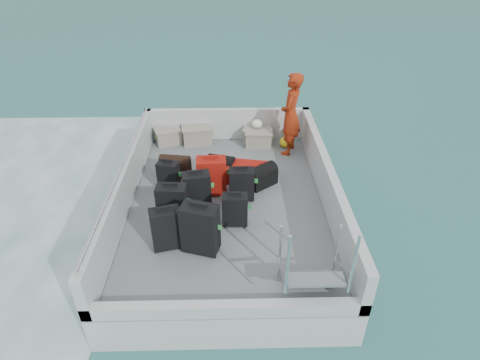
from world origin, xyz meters
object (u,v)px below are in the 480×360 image
(suitcase_1, at_px, (172,205))
(suitcase_2, at_px, (169,176))
(suitcase_3, at_px, (200,229))
(suitcase_7, at_px, (241,185))
(crate_1, at_px, (197,135))
(suitcase_5, at_px, (212,177))
(crate_0, at_px, (169,137))
(crate_2, at_px, (257,136))
(suitcase_4, at_px, (197,191))
(crate_3, at_px, (259,139))
(suitcase_8, at_px, (247,173))
(suitcase_0, at_px, (166,229))
(suitcase_6, at_px, (235,210))
(passenger, at_px, (291,114))

(suitcase_1, xyz_separation_m, suitcase_2, (-0.19, 0.99, -0.08))
(suitcase_1, relative_size, suitcase_3, 0.88)
(suitcase_7, height_order, crate_1, suitcase_7)
(suitcase_3, height_order, suitcase_5, suitcase_3)
(suitcase_3, xyz_separation_m, crate_0, (-0.91, 3.44, -0.24))
(crate_1, relative_size, crate_2, 1.13)
(suitcase_4, height_order, crate_1, suitcase_4)
(crate_2, bearing_deg, crate_0, 180.00)
(crate_2, xyz_separation_m, crate_3, (0.03, -0.17, -0.00))
(suitcase_5, distance_m, crate_1, 1.99)
(suitcase_1, bearing_deg, suitcase_4, 51.41)
(suitcase_3, height_order, suitcase_8, suitcase_3)
(suitcase_0, height_order, crate_1, suitcase_0)
(crate_2, bearing_deg, suitcase_3, -106.65)
(suitcase_2, height_order, suitcase_7, suitcase_7)
(suitcase_3, height_order, suitcase_6, suitcase_3)
(suitcase_1, relative_size, crate_1, 1.13)
(suitcase_8, distance_m, crate_0, 2.26)
(suitcase_5, xyz_separation_m, passenger, (1.57, 1.51, 0.50))
(suitcase_3, xyz_separation_m, suitcase_5, (0.11, 1.49, -0.05))
(crate_1, bearing_deg, suitcase_8, -55.40)
(suitcase_8, bearing_deg, suitcase_0, 156.00)
(crate_3, relative_size, passenger, 0.32)
(suitcase_7, relative_size, crate_1, 0.98)
(suitcase_4, xyz_separation_m, suitcase_7, (0.76, 0.22, -0.03))
(suitcase_7, height_order, crate_2, suitcase_7)
(suitcase_3, height_order, suitcase_7, suitcase_3)
(suitcase_3, relative_size, suitcase_8, 1.05)
(suitcase_7, relative_size, passenger, 0.35)
(suitcase_0, bearing_deg, suitcase_8, 40.76)
(crate_3, xyz_separation_m, passenger, (0.62, -0.27, 0.69))
(suitcase_5, xyz_separation_m, suitcase_6, (0.40, -0.89, -0.07))
(suitcase_6, height_order, suitcase_8, suitcase_6)
(suitcase_3, xyz_separation_m, suitcase_7, (0.64, 1.29, -0.10))
(crate_1, bearing_deg, suitcase_6, -74.41)
(suitcase_6, bearing_deg, suitcase_8, 80.49)
(suitcase_0, bearing_deg, suitcase_4, 54.21)
(suitcase_3, height_order, crate_3, suitcase_3)
(crate_2, xyz_separation_m, passenger, (0.65, -0.44, 0.69))
(suitcase_0, bearing_deg, suitcase_5, 51.68)
(suitcase_5, relative_size, suitcase_7, 1.17)
(suitcase_8, xyz_separation_m, crate_1, (-1.05, 1.52, 0.04))
(suitcase_4, bearing_deg, crate_0, 97.78)
(suitcase_5, relative_size, passenger, 0.41)
(suitcase_3, xyz_separation_m, suitcase_6, (0.51, 0.60, -0.12))
(suitcase_8, bearing_deg, crate_0, 58.55)
(suitcase_5, bearing_deg, crate_3, 59.50)
(suitcase_1, relative_size, passenger, 0.41)
(suitcase_1, height_order, suitcase_8, suitcase_1)
(suitcase_6, relative_size, crate_1, 0.91)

